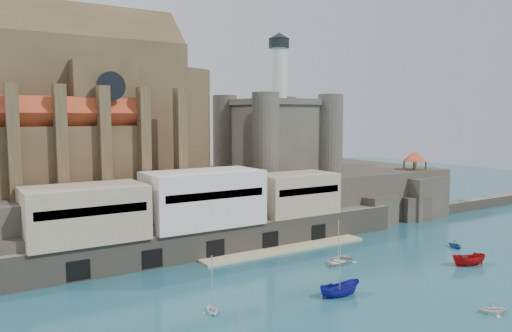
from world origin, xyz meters
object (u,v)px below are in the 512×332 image
object	(u,v)px
castle_keep	(276,131)
pavilion	(415,157)
boat_2	(340,296)
boat_1	(493,313)
church	(79,112)

from	to	relation	value
castle_keep	pavilion	size ratio (longest dim) A/B	4.58
castle_keep	boat_2	xyz separation A→B (m)	(-20.90, -43.49, -18.31)
castle_keep	boat_2	size ratio (longest dim) A/B	5.37
boat_1	boat_2	size ratio (longest dim) A/B	0.58
pavilion	boat_1	distance (m)	56.44
boat_1	boat_2	bearing A→B (deg)	69.54
pavilion	boat_1	xyz separation A→B (m)	(-36.25, -41.35, -12.73)
castle_keep	boat_1	xyz separation A→B (m)	(-10.32, -56.43, -18.31)
boat_1	boat_2	xyz separation A→B (m)	(-10.58, 12.93, 0.00)
boat_2	church	bearing A→B (deg)	31.19
church	boat_2	distance (m)	53.12
pavilion	castle_keep	bearing A→B (deg)	149.82
castle_keep	church	bearing A→B (deg)	178.89
boat_2	castle_keep	bearing A→B (deg)	-18.04
castle_keep	pavilion	xyz separation A→B (m)	(25.92, -15.08, -5.59)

